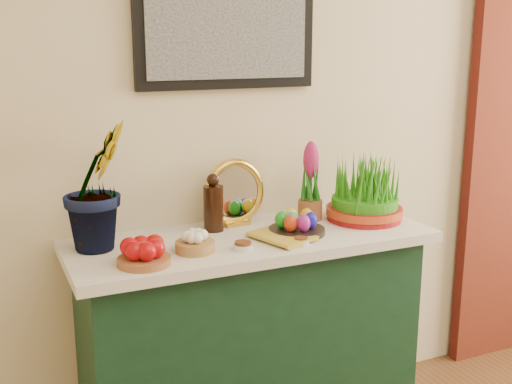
% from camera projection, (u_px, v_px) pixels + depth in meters
% --- Properties ---
extents(sideboard, '(1.30, 0.45, 0.85)m').
position_uv_depth(sideboard, '(251.00, 345.00, 2.57)').
color(sideboard, '#12331F').
rests_on(sideboard, ground).
extents(tablecloth, '(1.40, 0.55, 0.04)m').
position_uv_depth(tablecloth, '(251.00, 240.00, 2.47)').
color(tablecloth, silver).
rests_on(tablecloth, sideboard).
extents(hyacinth_green, '(0.39, 0.38, 0.61)m').
position_uv_depth(hyacinth_green, '(96.00, 165.00, 2.24)').
color(hyacinth_green, '#1B6717').
rests_on(hyacinth_green, tablecloth).
extents(apple_bowl, '(0.23, 0.23, 0.09)m').
position_uv_depth(apple_bowl, '(144.00, 254.00, 2.13)').
color(apple_bowl, brown).
rests_on(apple_bowl, tablecloth).
extents(garlic_basket, '(0.16, 0.16, 0.08)m').
position_uv_depth(garlic_basket, '(195.00, 243.00, 2.26)').
color(garlic_basket, '#A17041').
rests_on(garlic_basket, tablecloth).
extents(vinegar_cruet, '(0.08, 0.08, 0.23)m').
position_uv_depth(vinegar_cruet, '(213.00, 206.00, 2.49)').
color(vinegar_cruet, black).
rests_on(vinegar_cruet, tablecloth).
extents(mirror, '(0.28, 0.09, 0.27)m').
position_uv_depth(mirror, '(235.00, 193.00, 2.57)').
color(mirror, gold).
rests_on(mirror, tablecloth).
extents(book, '(0.21, 0.26, 0.03)m').
position_uv_depth(book, '(266.00, 240.00, 2.34)').
color(book, gold).
rests_on(book, tablecloth).
extents(spice_dish_left, '(0.07, 0.07, 0.03)m').
position_uv_depth(spice_dish_left, '(243.00, 246.00, 2.29)').
color(spice_dish_left, silver).
rests_on(spice_dish_left, tablecloth).
extents(spice_dish_right, '(0.06, 0.06, 0.03)m').
position_uv_depth(spice_dish_right, '(301.00, 241.00, 2.35)').
color(spice_dish_right, silver).
rests_on(spice_dish_right, tablecloth).
extents(egg_plate, '(0.23, 0.23, 0.09)m').
position_uv_depth(egg_plate, '(297.00, 225.00, 2.47)').
color(egg_plate, black).
rests_on(egg_plate, tablecloth).
extents(hyacinth_pink, '(0.10, 0.10, 0.33)m').
position_uv_depth(hyacinth_pink, '(310.00, 185.00, 2.64)').
color(hyacinth_pink, brown).
rests_on(hyacinth_pink, tablecloth).
extents(wheatgrass_sabzeh, '(0.32, 0.32, 0.26)m').
position_uv_depth(wheatgrass_sabzeh, '(365.00, 193.00, 2.64)').
color(wheatgrass_sabzeh, maroon).
rests_on(wheatgrass_sabzeh, tablecloth).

